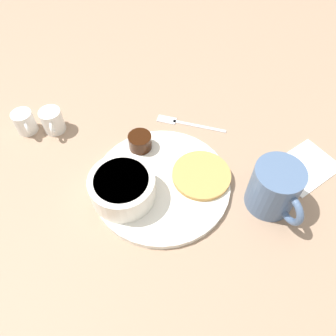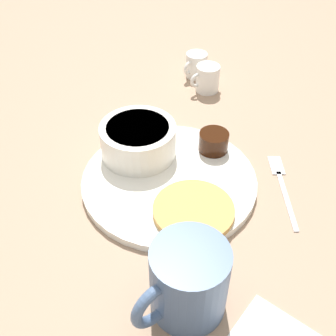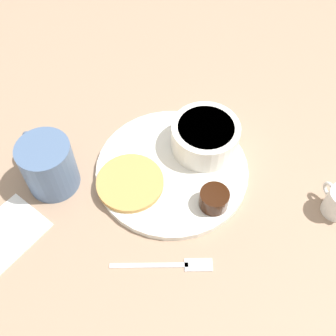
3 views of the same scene
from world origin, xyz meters
name	(u,v)px [view 3 (image 3 of 3)]	position (x,y,z in m)	size (l,w,h in m)	color
ground_plane	(172,172)	(0.00, 0.00, 0.00)	(4.00, 4.00, 0.00)	#9E7F66
plate	(172,170)	(0.00, 0.00, 0.01)	(0.26, 0.26, 0.01)	white
pancake_stack	(130,183)	(0.07, -0.02, 0.02)	(0.11, 0.11, 0.01)	tan
bowl	(204,134)	(-0.07, 0.00, 0.04)	(0.12, 0.12, 0.05)	white
syrup_cup	(214,199)	(-0.01, 0.10, 0.03)	(0.05, 0.05, 0.03)	black
butter_ramekin	(218,136)	(-0.10, 0.01, 0.03)	(0.05, 0.05, 0.05)	white
coffee_mug	(48,165)	(0.16, -0.11, 0.05)	(0.09, 0.12, 0.09)	slate
fork	(174,265)	(0.11, 0.13, 0.00)	(0.13, 0.11, 0.00)	silver
napkin	(4,235)	(0.28, -0.08, 0.00)	(0.14, 0.11, 0.00)	white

